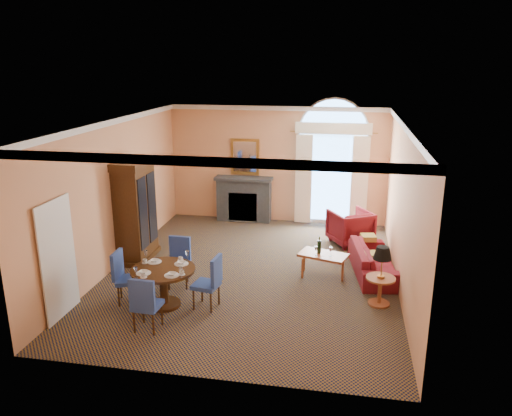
% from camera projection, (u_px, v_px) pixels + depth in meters
% --- Properties ---
extents(ground, '(7.50, 7.50, 0.00)m').
position_uv_depth(ground, '(252.00, 273.00, 10.67)').
color(ground, black).
rests_on(ground, ground).
extents(room_envelope, '(6.04, 7.52, 3.45)m').
position_uv_depth(room_envelope, '(256.00, 151.00, 10.59)').
color(room_envelope, '#E9A26F').
rests_on(room_envelope, ground).
extents(armoire, '(0.66, 1.17, 2.29)m').
position_uv_depth(armoire, '(135.00, 212.00, 11.15)').
color(armoire, black).
rests_on(armoire, ground).
extents(dining_table, '(1.17, 1.17, 0.94)m').
position_uv_depth(dining_table, '(163.00, 278.00, 9.09)').
color(dining_table, black).
rests_on(dining_table, ground).
extents(dining_chair_north, '(0.54, 0.54, 0.99)m').
position_uv_depth(dining_chair_north, '(179.00, 258.00, 9.98)').
color(dining_chair_north, navy).
rests_on(dining_chair_north, ground).
extents(dining_chair_south, '(0.46, 0.47, 0.99)m').
position_uv_depth(dining_chair_south, '(145.00, 301.00, 8.19)').
color(dining_chair_south, navy).
rests_on(dining_chair_south, ground).
extents(dining_chair_east, '(0.51, 0.51, 0.99)m').
position_uv_depth(dining_chair_east, '(211.00, 279.00, 9.02)').
color(dining_chair_east, navy).
rests_on(dining_chair_east, ground).
extents(dining_chair_west, '(0.56, 0.56, 0.99)m').
position_uv_depth(dining_chair_west, '(123.00, 274.00, 9.26)').
color(dining_chair_west, navy).
rests_on(dining_chair_west, ground).
extents(sofa, '(1.08, 2.13, 0.59)m').
position_uv_depth(sofa, '(374.00, 260.00, 10.56)').
color(sofa, maroon).
rests_on(sofa, ground).
extents(armchair, '(1.25, 1.26, 0.85)m').
position_uv_depth(armchair, '(350.00, 227.00, 12.27)').
color(armchair, maroon).
rests_on(armchair, ground).
extents(coffee_table, '(1.09, 0.81, 0.87)m').
position_uv_depth(coffee_table, '(323.00, 255.00, 10.39)').
color(coffee_table, '#A15530').
rests_on(coffee_table, ground).
extents(side_table, '(0.54, 0.54, 1.12)m').
position_uv_depth(side_table, '(381.00, 269.00, 9.09)').
color(side_table, '#A15530').
rests_on(side_table, ground).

